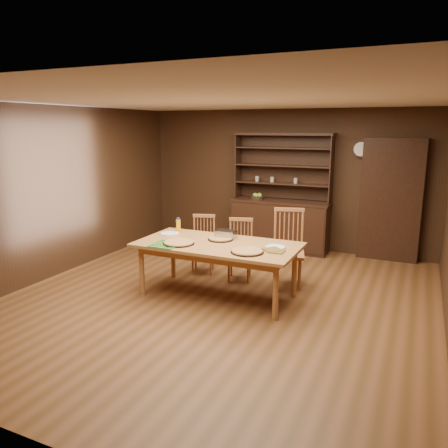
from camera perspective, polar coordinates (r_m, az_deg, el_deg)
The scene contains 20 objects.
floor at distance 5.96m, azimuth -0.79°, elevation -9.89°, with size 6.00×6.00×0.00m, color brown.
room_shell at distance 5.55m, azimuth -0.83°, elevation 5.34°, with size 6.00×6.00×6.00m.
china_hutch at distance 8.25m, azimuth 7.36°, elevation 0.72°, with size 1.84×0.52×2.17m.
doorway at distance 7.99m, azimuth 20.93°, elevation 2.91°, with size 1.00×0.18×2.10m, color black.
wall_clock at distance 8.01m, azimuth 17.47°, elevation 9.32°, with size 0.30×0.05×0.30m.
dining_table at distance 5.87m, azimuth -0.83°, elevation -3.18°, with size 2.17×1.08×0.75m.
chair_left at distance 6.97m, azimuth -2.70°, elevation -2.36°, with size 0.47×0.45×0.92m.
chair_center at distance 6.63m, azimuth 2.13°, elevation -3.06°, with size 0.46×0.45×0.93m.
chair_right at distance 6.44m, azimuth 8.38°, elevation -2.68°, with size 0.56×0.55×1.12m.
pizza_left at distance 5.85m, azimuth -5.93°, elevation -2.44°, with size 0.42×0.42×0.04m.
pizza_right at distance 5.43m, azimuth 3.05°, elevation -3.58°, with size 0.41×0.41×0.04m.
pizza_center at distance 6.03m, azimuth -0.45°, elevation -1.92°, with size 0.35×0.35×0.04m.
cooling_rack at distance 5.82m, azimuth -7.58°, elevation -2.66°, with size 0.35×0.35×0.02m, color #0C9D2F, non-canonical shape.
plate_left at distance 6.40m, azimuth -7.12°, elevation -1.23°, with size 0.29×0.29×0.02m.
plate_right at distance 5.69m, azimuth 6.69°, elevation -3.00°, with size 0.27×0.27×0.02m.
foil_dish at distance 6.13m, azimuth 0.26°, elevation -1.33°, with size 0.27×0.20×0.11m, color silver.
juice_bottle at distance 6.53m, azimuth -5.98°, elevation -0.13°, with size 0.07×0.07×0.21m.
pot_holder_a at distance 5.49m, azimuth 6.89°, elevation -3.59°, with size 0.18×0.18×0.01m, color #9D1412.
pot_holder_b at distance 5.55m, azimuth 6.36°, elevation -3.37°, with size 0.21×0.21×0.02m, color #9D1412.
fruit_bowl at distance 8.26m, azimuth 4.38°, elevation 3.55°, with size 0.26×0.26×0.12m.
Camera 1 is at (2.35, -4.98, 2.28)m, focal length 35.00 mm.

